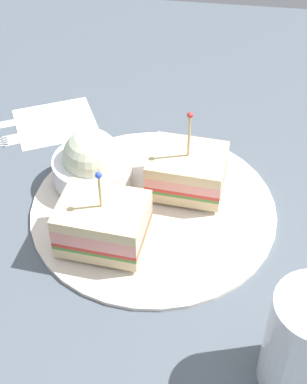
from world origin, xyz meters
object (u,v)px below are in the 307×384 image
(sandwich_half_back, at_px, (103,223))
(coleslaw_bowl, at_px, (92,163))
(sandwich_half_front, at_px, (187,171))
(napkin, at_px, (56,123))
(knife, at_px, (27,120))
(plate, at_px, (154,207))
(drink_glass, at_px, (306,345))
(fork, at_px, (30,136))

(sandwich_half_back, height_order, coleslaw_bowl, sandwich_half_back)
(sandwich_half_front, distance_m, napkin, 0.22)
(knife, bearing_deg, napkin, -0.13)
(plate, bearing_deg, knife, 143.03)
(plate, xyz_separation_m, sandwich_half_front, (0.03, 0.04, 0.03))
(plate, height_order, drink_glass, drink_glass)
(plate, bearing_deg, coleslaw_bowl, 156.58)
(coleslaw_bowl, distance_m, knife, 0.17)
(drink_glass, xyz_separation_m, knife, (-0.35, 0.34, -0.05))
(napkin, relative_size, knife, 0.88)
(sandwich_half_front, bearing_deg, plate, -133.54)
(coleslaw_bowl, bearing_deg, napkin, 124.51)
(drink_glass, relative_size, knife, 0.90)
(drink_glass, bearing_deg, napkin, 132.75)
(plate, relative_size, fork, 2.36)
(sandwich_half_back, distance_m, fork, 0.23)
(plate, relative_size, napkin, 2.68)
(plate, relative_size, drink_glass, 2.62)
(napkin, bearing_deg, plate, -43.42)
(coleslaw_bowl, height_order, napkin, coleslaw_bowl)
(sandwich_half_back, bearing_deg, fork, 128.07)
(sandwich_half_back, height_order, fork, sandwich_half_back)
(plate, relative_size, coleslaw_bowl, 3.00)
(fork, relative_size, knife, 1.00)
(sandwich_half_front, distance_m, coleslaw_bowl, 0.11)
(plate, relative_size, sandwich_half_back, 2.89)
(coleslaw_bowl, relative_size, knife, 0.78)
(napkin, relative_size, fork, 0.88)
(sandwich_half_back, distance_m, knife, 0.26)
(napkin, bearing_deg, knife, 179.87)
(knife, bearing_deg, plate, -36.97)
(napkin, height_order, knife, knife)
(drink_glass, distance_m, fork, 0.46)
(drink_glass, xyz_separation_m, napkin, (-0.31, 0.34, -0.05))
(sandwich_half_front, relative_size, sandwich_half_back, 1.09)
(fork, bearing_deg, plate, -31.87)
(sandwich_half_back, distance_m, drink_glass, 0.24)
(sandwich_half_back, height_order, drink_glass, drink_glass)
(sandwich_half_front, height_order, drink_glass, sandwich_half_front)
(sandwich_half_front, xyz_separation_m, napkin, (-0.19, 0.11, -0.03))
(fork, bearing_deg, knife, 112.18)
(napkin, bearing_deg, coleslaw_bowl, -55.49)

